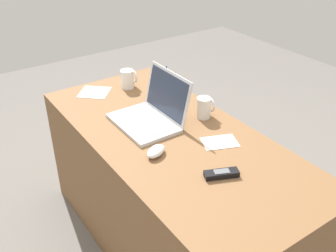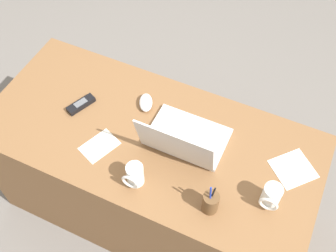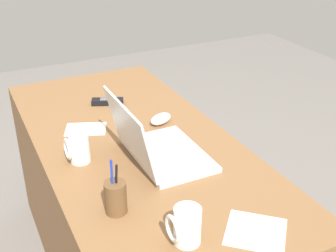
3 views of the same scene
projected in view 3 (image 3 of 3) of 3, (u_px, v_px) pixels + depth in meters
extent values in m
cube|color=brown|center=(138.00, 215.00, 1.85)|extent=(1.53, 0.70, 0.70)
cube|color=silver|center=(169.00, 154.00, 1.59)|extent=(0.34, 0.23, 0.02)
cube|color=silver|center=(163.00, 153.00, 1.57)|extent=(0.28, 0.12, 0.00)
cube|color=silver|center=(187.00, 147.00, 1.61)|extent=(0.10, 0.05, 0.00)
cube|color=silver|center=(130.00, 133.00, 1.47)|extent=(0.33, 0.06, 0.22)
cube|color=#283347|center=(131.00, 132.00, 1.48)|extent=(0.30, 0.05, 0.20)
ellipsoid|color=white|center=(161.00, 119.00, 1.82)|extent=(0.10, 0.12, 0.04)
cylinder|color=white|center=(80.00, 148.00, 1.54)|extent=(0.07, 0.07, 0.11)
torus|color=white|center=(68.00, 149.00, 1.52)|extent=(0.08, 0.01, 0.08)
cylinder|color=white|center=(187.00, 226.00, 1.18)|extent=(0.07, 0.07, 0.11)
torus|color=white|center=(173.00, 229.00, 1.16)|extent=(0.08, 0.01, 0.08)
cube|color=black|center=(108.00, 102.00, 1.98)|extent=(0.09, 0.14, 0.02)
cube|color=#595B60|center=(107.00, 99.00, 1.98)|extent=(0.05, 0.07, 0.00)
cylinder|color=brown|center=(116.00, 198.00, 1.29)|extent=(0.06, 0.06, 0.10)
cylinder|color=#1933B2|center=(112.00, 184.00, 1.27)|extent=(0.02, 0.01, 0.15)
cylinder|color=black|center=(116.00, 185.00, 1.27)|extent=(0.02, 0.01, 0.14)
cube|color=white|center=(86.00, 129.00, 1.77)|extent=(0.16, 0.19, 0.00)
cube|color=white|center=(256.00, 232.00, 1.23)|extent=(0.22, 0.22, 0.00)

